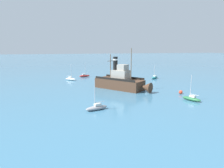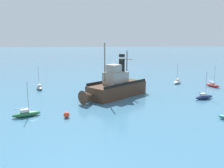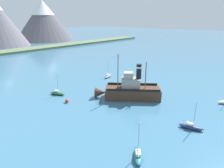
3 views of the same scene
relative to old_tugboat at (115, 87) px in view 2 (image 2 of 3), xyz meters
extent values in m
plane|color=teal|center=(-0.61, -0.19, -1.83)|extent=(600.00, 600.00, 0.00)
cube|color=#4C3323|center=(0.37, -0.49, -0.63)|extent=(10.67, 12.27, 2.40)
cone|color=#4C3323|center=(-3.91, 5.30, -0.63)|extent=(3.32, 3.33, 2.35)
cube|color=#9E998E|center=(0.07, -0.09, 1.67)|extent=(4.79, 5.00, 2.20)
cube|color=#9E998E|center=(-0.23, 0.31, 3.47)|extent=(2.96, 2.92, 1.40)
cylinder|color=black|center=(1.08, -1.46, 4.37)|extent=(1.10, 1.10, 3.20)
cylinder|color=silver|center=(1.08, -1.46, 5.27)|extent=(1.16, 1.16, 0.35)
cylinder|color=#75604C|center=(-1.59, 2.16, 4.32)|extent=(0.20, 0.20, 7.50)
cylinder|color=#75604C|center=(1.97, -2.67, 3.57)|extent=(0.20, 0.20, 6.00)
cylinder|color=#75604C|center=(1.97, -2.67, 4.89)|extent=(2.16, 1.64, 0.12)
cube|color=black|center=(-1.37, -1.78, 0.82)|extent=(6.87, 9.24, 0.50)
cube|color=black|center=(2.10, 0.79, 0.82)|extent=(6.87, 9.24, 0.50)
ellipsoid|color=navy|center=(-4.52, -15.24, -1.48)|extent=(1.91, 3.95, 0.70)
cube|color=silver|center=(-4.56, -15.04, -0.95)|extent=(0.87, 1.21, 0.36)
cylinder|color=#B7B7BC|center=(-4.45, -15.53, 0.97)|extent=(0.10, 0.10, 4.20)
cylinder|color=#B7B7BC|center=(-4.65, -14.65, -0.58)|extent=(0.47, 1.77, 0.08)
ellipsoid|color=#286B3D|center=(-9.12, 14.20, -1.48)|extent=(2.31, 3.95, 0.70)
cube|color=silver|center=(-9.19, 14.39, -0.95)|extent=(0.97, 1.25, 0.36)
cylinder|color=#B7B7BC|center=(-9.02, 13.92, 0.97)|extent=(0.10, 0.10, 4.20)
cylinder|color=#B7B7BC|center=(-9.32, 14.77, -0.58)|extent=(0.68, 1.72, 0.08)
ellipsoid|color=gray|center=(9.44, 14.61, -1.48)|extent=(3.96, 2.04, 0.70)
cube|color=silver|center=(9.25, 14.56, -0.95)|extent=(1.23, 0.90, 0.36)
cylinder|color=#B7B7BC|center=(9.73, 14.69, 0.97)|extent=(0.10, 0.10, 4.20)
cylinder|color=#B7B7BC|center=(8.86, 14.45, -0.58)|extent=(1.76, 0.54, 0.08)
ellipsoid|color=#B22823|center=(5.24, -23.34, -1.48)|extent=(3.95, 1.93, 0.70)
cube|color=silver|center=(5.44, -23.30, -0.95)|extent=(1.22, 0.87, 0.36)
cylinder|color=#B7B7BC|center=(4.95, -23.41, 0.97)|extent=(0.10, 0.10, 4.20)
cylinder|color=#B7B7BC|center=(5.83, -23.21, -0.58)|extent=(1.77, 0.49, 0.08)
ellipsoid|color=white|center=(10.58, -17.39, -1.48)|extent=(3.53, 3.39, 0.70)
cube|color=silver|center=(10.72, -17.52, -0.95)|extent=(1.24, 1.22, 0.36)
cylinder|color=#B7B7BC|center=(10.36, -17.18, 0.97)|extent=(0.10, 0.10, 4.20)
cylinder|color=#B7B7BC|center=(11.01, -17.80, -0.58)|extent=(1.37, 1.28, 0.08)
sphere|color=red|center=(-10.62, 8.80, -1.42)|extent=(0.81, 0.81, 0.81)
camera|label=1|loc=(16.09, 45.02, 8.08)|focal=32.00mm
camera|label=2|loc=(-41.93, 8.25, 8.60)|focal=38.00mm
camera|label=3|loc=(-34.51, -23.59, 15.20)|focal=32.00mm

